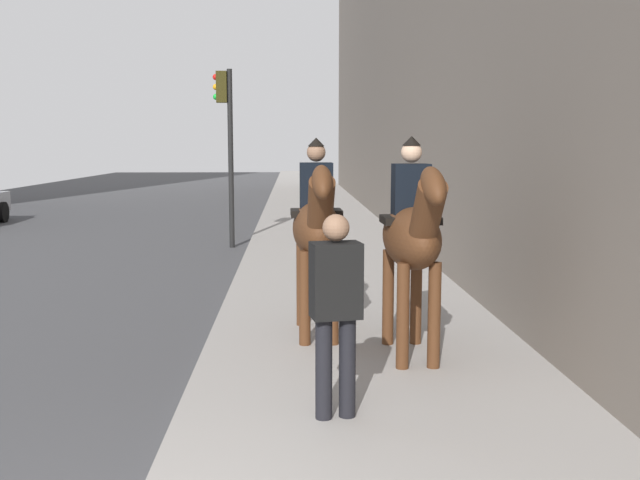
# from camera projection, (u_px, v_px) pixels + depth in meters

# --- Properties ---
(mounted_horse_near) EXTENTS (2.15, 0.61, 2.34)m
(mounted_horse_near) POSITION_uv_depth(u_px,v_px,m) (317.00, 226.00, 8.33)
(mounted_horse_near) COLOR #4C2B16
(mounted_horse_near) RESTS_ON sidewalk_slab
(mounted_horse_far) EXTENTS (2.15, 0.61, 2.34)m
(mounted_horse_far) POSITION_uv_depth(u_px,v_px,m) (413.00, 235.00, 7.47)
(mounted_horse_far) COLOR #4C2B16
(mounted_horse_far) RESTS_ON sidewalk_slab
(pedestrian_greeting) EXTENTS (0.33, 0.44, 1.70)m
(pedestrian_greeting) POSITION_uv_depth(u_px,v_px,m) (336.00, 302.00, 5.83)
(pedestrian_greeting) COLOR black
(pedestrian_greeting) RESTS_ON sidewalk_slab
(traffic_light_near_curb) EXTENTS (0.20, 0.44, 4.07)m
(traffic_light_near_curb) POSITION_uv_depth(u_px,v_px,m) (227.00, 130.00, 16.30)
(traffic_light_near_curb) COLOR black
(traffic_light_near_curb) RESTS_ON ground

